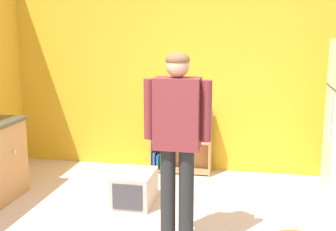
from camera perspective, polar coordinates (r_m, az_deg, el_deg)
back_wall at (r=5.92m, az=4.37°, el=5.80°), size 5.20×0.06×2.70m
bookshelf at (r=5.96m, az=1.18°, el=-3.80°), size 0.80×0.28×0.85m
standing_person at (r=3.72m, az=1.19°, el=-2.47°), size 0.57×0.22×1.72m
pet_carrier at (r=4.95m, az=-4.34°, el=-9.24°), size 0.42×0.55×0.36m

